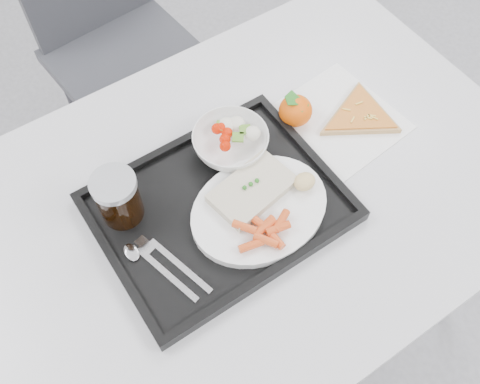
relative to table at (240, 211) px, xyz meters
name	(u,v)px	position (x,y,z in m)	size (l,w,h in m)	color
table	(240,211)	(0.00, 0.00, 0.00)	(1.20, 0.80, 0.75)	silver
chair	(112,26)	(0.08, 0.81, -0.15)	(0.46, 0.46, 0.93)	#323339
tray	(219,208)	(-0.05, -0.01, 0.08)	(0.45, 0.35, 0.03)	black
dinner_plate	(259,209)	(0.00, -0.06, 0.09)	(0.27, 0.27, 0.02)	white
fish_fillet	(252,190)	(0.01, -0.02, 0.11)	(0.17, 0.12, 0.03)	beige
bread_roll	(305,182)	(0.10, -0.07, 0.12)	(0.05, 0.04, 0.03)	#E3C584
salad_bowl	(230,142)	(0.04, 0.09, 0.11)	(0.15, 0.15, 0.05)	white
cola_glass	(118,197)	(-0.21, 0.08, 0.14)	(0.08, 0.08, 0.11)	black
cutlery	(157,262)	(-0.21, -0.04, 0.08)	(0.10, 0.17, 0.01)	silver
napkin	(335,122)	(0.27, 0.04, 0.07)	(0.27, 0.26, 0.00)	white
tangerine	(296,111)	(0.20, 0.09, 0.10)	(0.08, 0.08, 0.07)	orange
pizza_slice	(360,115)	(0.32, 0.02, 0.08)	(0.22, 0.22, 0.02)	tan
carrot_pile	(265,230)	(-0.02, -0.11, 0.11)	(0.12, 0.09, 0.02)	#D24A1C
salad_contents	(231,130)	(0.05, 0.11, 0.12)	(0.09, 0.08, 0.03)	red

